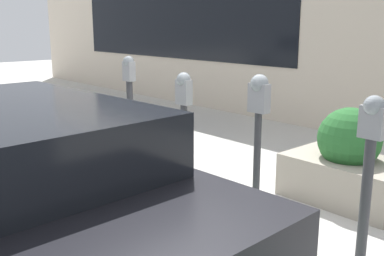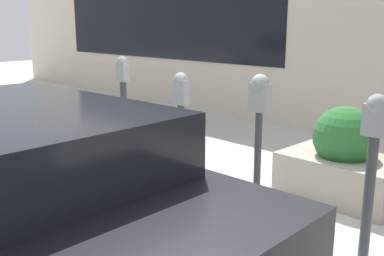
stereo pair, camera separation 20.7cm
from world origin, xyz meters
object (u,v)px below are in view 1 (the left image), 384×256
(parking_meter_middle, at_px, (184,114))
(parking_meter_fourth, at_px, (130,101))
(planter_box, at_px, (347,164))
(parking_meter_nearest, at_px, (369,160))
(parking_meter_second, at_px, (258,120))

(parking_meter_middle, bearing_deg, parking_meter_fourth, -1.40)
(planter_box, bearing_deg, parking_meter_nearest, 123.78)
(parking_meter_second, distance_m, parking_meter_fourth, 2.15)
(parking_meter_fourth, bearing_deg, parking_meter_second, 177.67)
(parking_meter_middle, bearing_deg, parking_meter_nearest, 178.50)
(parking_meter_nearest, bearing_deg, parking_meter_middle, -1.50)
(parking_meter_fourth, xyz_separation_m, planter_box, (-2.34, -1.18, -0.52))
(parking_meter_fourth, bearing_deg, parking_meter_nearest, 178.53)
(parking_meter_middle, distance_m, planter_box, 1.83)
(parking_meter_nearest, distance_m, parking_meter_second, 1.05)
(parking_meter_nearest, distance_m, planter_box, 1.60)
(parking_meter_fourth, bearing_deg, parking_meter_middle, 178.60)
(parking_meter_second, distance_m, parking_meter_middle, 1.09)
(parking_meter_nearest, bearing_deg, parking_meter_second, 0.30)
(parking_meter_second, height_order, parking_meter_fourth, parking_meter_fourth)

